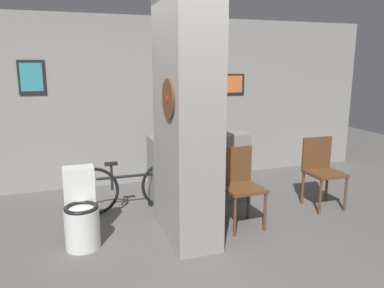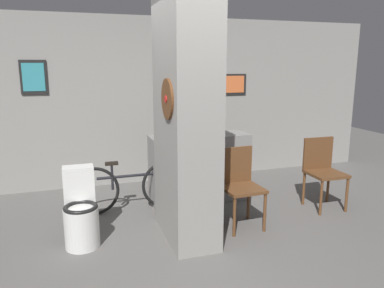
{
  "view_description": "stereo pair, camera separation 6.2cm",
  "coord_description": "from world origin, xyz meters",
  "px_view_note": "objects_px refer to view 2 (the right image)",
  "views": [
    {
      "loc": [
        -1.18,
        -3.21,
        1.88
      ],
      "look_at": [
        0.22,
        0.91,
        0.95
      ],
      "focal_mm": 35.0,
      "sensor_mm": 36.0,
      "label": 1
    },
    {
      "loc": [
        -1.12,
        -3.23,
        1.88
      ],
      "look_at": [
        0.22,
        0.91,
        0.95
      ],
      "focal_mm": 35.0,
      "sensor_mm": 36.0,
      "label": 2
    }
  ],
  "objects_px": {
    "toilet": "(81,213)",
    "chair_near_pillar": "(239,183)",
    "bicycle": "(131,187)",
    "bottle_tall": "(187,127)",
    "chair_by_doorway": "(323,169)"
  },
  "relations": [
    {
      "from": "toilet",
      "to": "chair_near_pillar",
      "type": "height_order",
      "value": "chair_near_pillar"
    },
    {
      "from": "bicycle",
      "to": "bottle_tall",
      "type": "bearing_deg",
      "value": 13.3
    },
    {
      "from": "chair_near_pillar",
      "to": "chair_by_doorway",
      "type": "height_order",
      "value": "same"
    },
    {
      "from": "toilet",
      "to": "bicycle",
      "type": "bearing_deg",
      "value": 49.31
    },
    {
      "from": "toilet",
      "to": "chair_near_pillar",
      "type": "xyz_separation_m",
      "value": [
        1.79,
        -0.07,
        0.18
      ]
    },
    {
      "from": "bicycle",
      "to": "bottle_tall",
      "type": "xyz_separation_m",
      "value": [
        0.82,
        0.19,
        0.71
      ]
    },
    {
      "from": "chair_by_doorway",
      "to": "toilet",
      "type": "bearing_deg",
      "value": -176.3
    },
    {
      "from": "bottle_tall",
      "to": "chair_by_doorway",
      "type": "bearing_deg",
      "value": -26.36
    },
    {
      "from": "toilet",
      "to": "bottle_tall",
      "type": "relative_size",
      "value": 2.92
    },
    {
      "from": "toilet",
      "to": "chair_by_doorway",
      "type": "bearing_deg",
      "value": 2.44
    },
    {
      "from": "chair_by_doorway",
      "to": "bottle_tall",
      "type": "height_order",
      "value": "bottle_tall"
    },
    {
      "from": "bicycle",
      "to": "bottle_tall",
      "type": "distance_m",
      "value": 1.1
    },
    {
      "from": "chair_near_pillar",
      "to": "bicycle",
      "type": "height_order",
      "value": "chair_near_pillar"
    },
    {
      "from": "chair_near_pillar",
      "to": "chair_by_doorway",
      "type": "xyz_separation_m",
      "value": [
        1.31,
        0.2,
        0.0
      ]
    },
    {
      "from": "chair_by_doorway",
      "to": "chair_near_pillar",
      "type": "bearing_deg",
      "value": -169.99
    }
  ]
}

